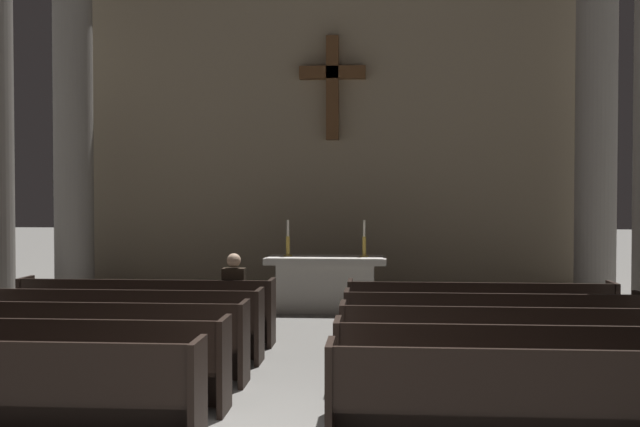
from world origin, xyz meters
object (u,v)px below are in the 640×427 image
(pew_left_row_5, at_px, (147,311))
(pew_right_row_4, at_px, (492,329))
(pew_right_row_3, at_px, (507,347))
(column_left_third, at_px, (73,135))
(altar, at_px, (326,282))
(pew_left_row_2, at_px, (46,363))
(pew_left_row_3, at_px, (88,341))
(pew_right_row_1, at_px, (552,403))
(pew_left_row_4, at_px, (121,324))
(pew_right_row_2, at_px, (526,371))
(pew_right_row_5, at_px, (480,315))
(column_right_third, at_px, (596,132))
(candlestick_left, at_px, (288,245))
(candlestick_right, at_px, (364,245))
(lone_worshipper, at_px, (235,297))

(pew_left_row_5, bearing_deg, pew_right_row_4, -13.39)
(pew_right_row_3, bearing_deg, column_left_third, 140.40)
(altar, bearing_deg, pew_left_row_2, -109.77)
(pew_left_row_3, relative_size, pew_right_row_1, 1.00)
(pew_left_row_4, bearing_deg, column_left_third, 117.75)
(pew_right_row_2, height_order, pew_right_row_3, same)
(pew_right_row_5, xyz_separation_m, column_left_third, (-7.34, 3.82, 2.82))
(pew_right_row_1, distance_m, column_right_third, 9.17)
(altar, height_order, candlestick_left, candlestick_left)
(pew_right_row_1, xyz_separation_m, column_left_third, (-7.34, 8.33, 2.82))
(pew_left_row_4, height_order, pew_right_row_2, same)
(pew_right_row_2, height_order, altar, altar)
(pew_right_row_5, bearing_deg, pew_left_row_5, 180.00)
(pew_left_row_5, distance_m, column_right_third, 8.74)
(pew_left_row_2, xyz_separation_m, pew_right_row_4, (4.74, 2.26, 0.00))
(pew_right_row_4, relative_size, altar, 1.67)
(pew_left_row_5, relative_size, candlestick_right, 5.52)
(pew_left_row_4, xyz_separation_m, candlestick_right, (3.07, 4.34, 0.75))
(pew_right_row_1, bearing_deg, pew_left_row_5, 136.41)
(pew_right_row_3, bearing_deg, pew_left_row_2, -166.61)
(pew_left_row_3, distance_m, lone_worshipper, 2.64)
(pew_left_row_4, relative_size, candlestick_right, 5.52)
(pew_left_row_5, xyz_separation_m, column_left_third, (-2.60, 3.82, 2.82))
(pew_right_row_1, xyz_separation_m, candlestick_left, (-3.07, 7.73, 0.75))
(pew_right_row_1, bearing_deg, pew_right_row_4, 90.00)
(pew_left_row_2, height_order, column_right_third, column_right_third)
(pew_right_row_2, distance_m, pew_right_row_5, 3.39)
(pew_left_row_3, height_order, column_right_third, column_right_third)
(pew_right_row_3, relative_size, candlestick_left, 5.52)
(pew_left_row_3, height_order, candlestick_right, candlestick_right)
(candlestick_left, bearing_deg, pew_left_row_5, -117.48)
(pew_right_row_1, distance_m, column_left_third, 11.46)
(pew_left_row_5, relative_size, pew_right_row_4, 1.00)
(pew_left_row_2, bearing_deg, pew_right_row_2, 0.00)
(lone_worshipper, bearing_deg, pew_right_row_3, -33.56)
(pew_right_row_1, xyz_separation_m, pew_right_row_5, (0.00, 4.51, 0.00))
(pew_left_row_2, relative_size, pew_right_row_4, 1.00)
(pew_left_row_2, height_order, pew_left_row_4, same)
(pew_left_row_2, height_order, pew_left_row_3, same)
(pew_left_row_3, height_order, pew_right_row_4, same)
(pew_left_row_2, bearing_deg, pew_right_row_1, -13.39)
(pew_right_row_4, relative_size, pew_right_row_5, 1.00)
(pew_right_row_3, xyz_separation_m, altar, (-2.37, 5.47, 0.06))
(column_left_third, bearing_deg, candlestick_right, -6.09)
(pew_right_row_5, bearing_deg, pew_left_row_3, -154.54)
(pew_right_row_5, bearing_deg, pew_left_row_2, -144.47)
(pew_right_row_3, height_order, column_left_third, column_left_third)
(pew_left_row_5, xyz_separation_m, candlestick_right, (3.07, 3.21, 0.75))
(pew_left_row_4, distance_m, candlestick_right, 5.37)
(pew_left_row_4, bearing_deg, pew_right_row_4, 0.00)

